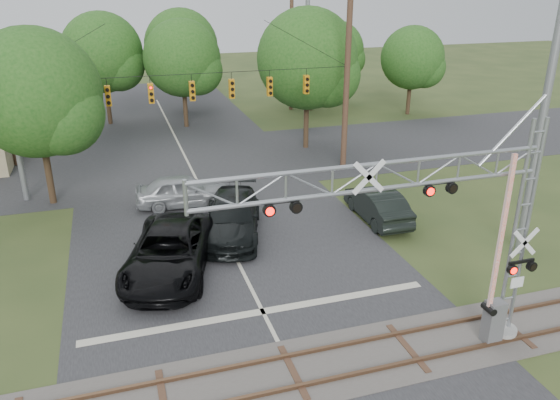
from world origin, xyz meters
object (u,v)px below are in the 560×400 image
object	(u,v)px
pickup_black	(169,252)
traffic_signal_span	(207,86)
streetlight	(306,77)
car_dark	(232,217)
sedan_silver	(183,191)
crossing_gantry	(435,224)

from	to	relation	value
pickup_black	traffic_signal_span	bearing A→B (deg)	87.63
traffic_signal_span	streetlight	world-z (taller)	traffic_signal_span
car_dark	sedan_silver	distance (m)	4.65
crossing_gantry	streetlight	world-z (taller)	streetlight
pickup_black	sedan_silver	xyz separation A→B (m)	(1.56, 7.10, -0.10)
car_dark	traffic_signal_span	bearing A→B (deg)	102.95
crossing_gantry	streetlight	xyz separation A→B (m)	(4.98, 24.89, 0.07)
traffic_signal_span	sedan_silver	size ratio (longest dim) A/B	3.87
traffic_signal_span	pickup_black	size ratio (longest dim) A/B	2.83
car_dark	sedan_silver	xyz separation A→B (m)	(-1.70, 4.33, -0.06)
pickup_black	sedan_silver	size ratio (longest dim) A/B	1.37
car_dark	streetlight	xyz separation A→B (m)	(8.81, 14.25, 3.86)
streetlight	pickup_black	bearing A→B (deg)	-125.34
pickup_black	streetlight	size ratio (longest dim) A/B	0.80
sedan_silver	traffic_signal_span	bearing A→B (deg)	-28.85
traffic_signal_span	streetlight	bearing A→B (deg)	38.07
crossing_gantry	traffic_signal_span	size ratio (longest dim) A/B	0.57
traffic_signal_span	car_dark	size ratio (longest dim) A/B	3.08
crossing_gantry	car_dark	world-z (taller)	crossing_gantry
sedan_silver	streetlight	size ratio (longest dim) A/B	0.59
crossing_gantry	traffic_signal_span	world-z (taller)	traffic_signal_span
pickup_black	sedan_silver	bearing A→B (deg)	94.82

